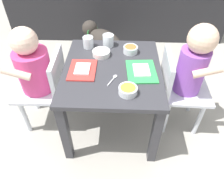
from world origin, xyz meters
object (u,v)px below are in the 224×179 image
(seated_child_right, at_px, (190,68))
(food_tray_right, at_px, (141,71))
(cereal_bowl_right_side, at_px, (130,49))
(seated_child_left, at_px, (36,69))
(veggie_bowl_far, at_px, (128,90))
(cereal_bowl_left_side, at_px, (101,53))
(dog, at_px, (103,40))
(water_cup_left, at_px, (108,41))
(dining_table, at_px, (112,79))
(spoon_by_left_tray, at_px, (113,79))
(food_tray_left, at_px, (83,70))
(water_cup_right, at_px, (88,43))

(seated_child_right, bearing_deg, food_tray_right, -168.46)
(cereal_bowl_right_side, bearing_deg, seated_child_left, -163.86)
(veggie_bowl_far, relative_size, cereal_bowl_left_side, 0.87)
(dog, relative_size, water_cup_left, 5.64)
(dog, bearing_deg, water_cup_left, -80.71)
(dining_table, bearing_deg, water_cup_left, 97.91)
(seated_child_left, distance_m, seated_child_right, 0.86)
(veggie_bowl_far, height_order, spoon_by_left_tray, veggie_bowl_far)
(water_cup_left, relative_size, cereal_bowl_right_side, 0.86)
(seated_child_left, distance_m, cereal_bowl_right_side, 0.56)
(food_tray_right, bearing_deg, water_cup_left, 125.99)
(dining_table, distance_m, water_cup_left, 0.26)
(seated_child_left, bearing_deg, food_tray_right, -3.31)
(dog, bearing_deg, dining_table, -81.17)
(food_tray_left, bearing_deg, water_cup_left, 64.50)
(seated_child_right, xyz_separation_m, water_cup_left, (-0.46, 0.21, 0.04))
(dining_table, bearing_deg, food_tray_left, -170.33)
(seated_child_right, distance_m, veggie_bowl_far, 0.41)
(water_cup_left, bearing_deg, spoon_by_left_tray, -82.99)
(food_tray_left, xyz_separation_m, cereal_bowl_left_side, (0.09, 0.15, 0.01))
(seated_child_right, relative_size, dog, 1.70)
(seated_child_right, bearing_deg, water_cup_left, 155.97)
(veggie_bowl_far, bearing_deg, seated_child_right, 32.88)
(food_tray_left, bearing_deg, seated_child_right, 5.41)
(seated_child_left, distance_m, water_cup_left, 0.46)
(water_cup_right, xyz_separation_m, veggie_bowl_far, (0.24, -0.41, -0.01))
(seated_child_left, height_order, seated_child_right, seated_child_right)
(dog, height_order, spoon_by_left_tray, spoon_by_left_tray)
(water_cup_left, bearing_deg, cereal_bowl_left_side, -107.79)
(dining_table, height_order, water_cup_right, water_cup_right)
(cereal_bowl_right_side, height_order, veggie_bowl_far, cereal_bowl_right_side)
(spoon_by_left_tray, bearing_deg, cereal_bowl_right_side, 69.62)
(seated_child_left, height_order, water_cup_right, seated_child_left)
(dog, xyz_separation_m, food_tray_right, (0.27, -0.73, 0.23))
(food_tray_left, xyz_separation_m, water_cup_right, (0.00, 0.24, 0.02))
(seated_child_left, xyz_separation_m, water_cup_left, (0.40, 0.23, 0.06))
(seated_child_right, bearing_deg, cereal_bowl_left_side, 169.04)
(dining_table, distance_m, seated_child_right, 0.43)
(dog, height_order, food_tray_right, food_tray_right)
(food_tray_right, bearing_deg, dining_table, 170.33)
(seated_child_right, xyz_separation_m, cereal_bowl_left_side, (-0.50, 0.10, 0.03))
(seated_child_left, bearing_deg, veggie_bowl_far, -21.53)
(dining_table, height_order, water_cup_left, water_cup_left)
(dining_table, height_order, spoon_by_left_tray, spoon_by_left_tray)
(water_cup_right, relative_size, cereal_bowl_right_side, 0.81)
(dining_table, xyz_separation_m, dog, (-0.11, 0.70, -0.14))
(cereal_bowl_right_side, bearing_deg, dog, 111.48)
(seated_child_left, relative_size, water_cup_right, 9.91)
(food_tray_right, relative_size, water_cup_right, 3.09)
(dining_table, distance_m, cereal_bowl_left_side, 0.17)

